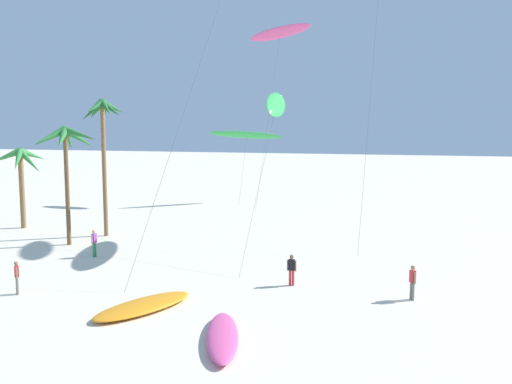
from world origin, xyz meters
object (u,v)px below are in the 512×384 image
palm_tree_2 (65,144)px  person_far_watcher (17,276)px  person_mid_field (94,242)px  flying_kite_3 (247,135)px  grounded_kite_2 (223,336)px  flying_kite_2 (280,32)px  flying_kite_0 (276,104)px  person_near_right (412,281)px  grounded_kite_0 (143,306)px  person_foreground_walker (292,269)px  palm_tree_3 (103,121)px  palm_tree_1 (21,165)px

palm_tree_2 → person_far_watcher: palm_tree_2 is taller
person_mid_field → person_far_watcher: person_mid_field is taller
flying_kite_3 → person_far_watcher: 34.55m
palm_tree_2 → grounded_kite_2: size_ratio=1.51×
flying_kite_2 → flying_kite_3: 11.52m
flying_kite_0 → person_near_right: (9.18, -10.48, -8.67)m
grounded_kite_0 → person_foreground_walker: person_foreground_walker is taller
palm_tree_3 → grounded_kite_0: bearing=-54.5°
grounded_kite_0 → person_near_right: person_near_right is taller
flying_kite_3 → grounded_kite_0: (5.41, -34.39, -6.89)m
flying_kite_3 → person_foreground_walker: (10.98, -28.85, -6.19)m
flying_kite_3 → person_near_right: (16.96, -29.68, -6.16)m
palm_tree_2 → flying_kite_0: flying_kite_0 is taller
flying_kite_0 → person_foreground_walker: size_ratio=8.44×
palm_tree_3 → grounded_kite_0: (10.36, -14.54, -8.28)m
person_mid_field → person_foreground_walker: bearing=-12.2°
palm_tree_3 → grounded_kite_2: bearing=-48.8°
person_foreground_walker → person_mid_field: bearing=167.8°
flying_kite_3 → grounded_kite_0: 35.49m
palm_tree_2 → flying_kite_0: bearing=17.0°
person_mid_field → person_far_watcher: 7.96m
flying_kite_0 → palm_tree_3: bearing=-177.0°
grounded_kite_2 → person_mid_field: 16.43m
person_foreground_walker → palm_tree_2: bearing=161.8°
person_foreground_walker → person_near_right: size_ratio=0.97×
person_near_right → person_foreground_walker: bearing=172.2°
flying_kite_0 → grounded_kite_2: size_ratio=2.53×
palm_tree_3 → flying_kite_0: size_ratio=0.74×
palm_tree_2 → palm_tree_3: (0.83, 3.49, 1.58)m
flying_kite_3 → person_far_watcher: size_ratio=4.73×
flying_kite_2 → grounded_kite_2: (7.28, -40.18, -17.58)m
person_near_right → flying_kite_3: bearing=119.8°
palm_tree_2 → flying_kite_3: 24.05m
flying_kite_0 → flying_kite_2: 24.38m
palm_tree_1 → grounded_kite_2: size_ratio=1.19×
flying_kite_0 → person_mid_field: (-9.97, -6.82, -8.64)m
person_near_right → person_far_watcher: size_ratio=1.01×
flying_kite_3 → grounded_kite_2: (10.04, -36.98, -6.86)m
flying_kite_3 → person_far_watcher: (-1.56, -33.95, -6.17)m
person_far_watcher → palm_tree_1: bearing=126.9°
grounded_kite_2 → person_near_right: bearing=46.5°
grounded_kite_0 → person_foreground_walker: (5.57, 5.54, 0.70)m
grounded_kite_2 → person_mid_field: bearing=138.1°
palm_tree_3 → palm_tree_1: bearing=172.4°
palm_tree_2 → palm_tree_3: size_ratio=0.81×
flying_kite_0 → person_near_right: size_ratio=8.17×
grounded_kite_2 → person_far_watcher: 12.01m
person_mid_field → person_near_right: bearing=-10.8°
grounded_kite_2 → person_near_right: 10.09m
palm_tree_2 → flying_kite_0: (13.57, 4.15, 2.69)m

